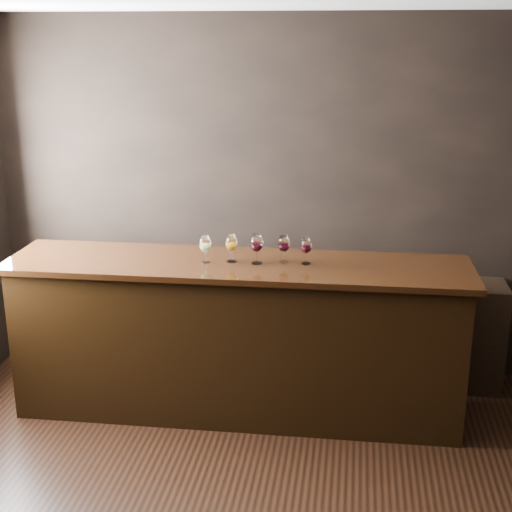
# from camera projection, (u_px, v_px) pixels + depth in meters

# --- Properties ---
(room_shell) EXTENTS (5.02, 4.52, 2.81)m
(room_shell) POSITION_uv_depth(u_px,v_px,m) (229.00, 211.00, 3.47)
(room_shell) COLOR black
(room_shell) RESTS_ON ground
(bar_counter) EXTENTS (3.12, 0.72, 1.09)m
(bar_counter) POSITION_uv_depth(u_px,v_px,m) (238.00, 340.00, 5.08)
(bar_counter) COLOR black
(bar_counter) RESTS_ON ground
(bar_top) EXTENTS (3.23, 0.79, 0.04)m
(bar_top) POSITION_uv_depth(u_px,v_px,m) (237.00, 265.00, 4.92)
(bar_top) COLOR black
(bar_top) RESTS_ON bar_counter
(back_bar_shelf) EXTENTS (2.32, 0.40, 0.83)m
(back_bar_shelf) POSITION_uv_depth(u_px,v_px,m) (350.00, 329.00, 5.61)
(back_bar_shelf) COLOR black
(back_bar_shelf) RESTS_ON ground
(glass_white) EXTENTS (0.08, 0.08, 0.19)m
(glass_white) POSITION_uv_depth(u_px,v_px,m) (205.00, 245.00, 4.86)
(glass_white) COLOR white
(glass_white) RESTS_ON bar_top
(glass_amber) EXTENTS (0.08, 0.08, 0.19)m
(glass_amber) POSITION_uv_depth(u_px,v_px,m) (231.00, 244.00, 4.88)
(glass_amber) COLOR white
(glass_amber) RESTS_ON bar_top
(glass_red_a) EXTENTS (0.09, 0.09, 0.21)m
(glass_red_a) POSITION_uv_depth(u_px,v_px,m) (257.00, 244.00, 4.84)
(glass_red_a) COLOR white
(glass_red_a) RESTS_ON bar_top
(glass_red_b) EXTENTS (0.08, 0.08, 0.19)m
(glass_red_b) POSITION_uv_depth(u_px,v_px,m) (284.00, 245.00, 4.87)
(glass_red_b) COLOR white
(glass_red_b) RESTS_ON bar_top
(glass_red_c) EXTENTS (0.08, 0.08, 0.18)m
(glass_red_c) POSITION_uv_depth(u_px,v_px,m) (306.00, 246.00, 4.84)
(glass_red_c) COLOR white
(glass_red_c) RESTS_ON bar_top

